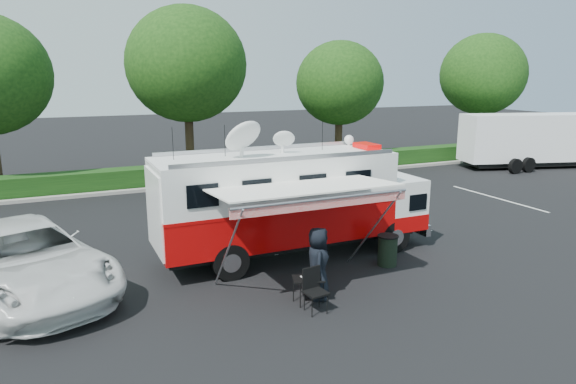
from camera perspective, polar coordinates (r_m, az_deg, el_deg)
name	(u,v)px	position (r m, az deg, el deg)	size (l,w,h in m)	color
ground_plane	(295,255)	(15.98, 0.75, -7.02)	(120.00, 120.00, 0.00)	black
back_border	(209,83)	(27.55, -8.73, 11.85)	(60.00, 6.14, 8.87)	#9E998E
stall_lines	(246,231)	(18.43, -4.65, -4.31)	(24.12, 5.50, 0.01)	silver
command_truck	(293,201)	(15.44, 0.52, -0.98)	(8.46, 2.33, 4.07)	black
awning	(306,191)	(12.80, 2.02, 0.10)	(4.62, 2.40, 2.79)	white
white_suv	(29,293)	(14.89, -26.86, -10.03)	(2.99, 6.48, 1.80)	silver
person	(317,298)	(13.11, 3.29, -11.67)	(0.90, 0.58, 1.83)	black
folding_table	(308,280)	(12.63, 2.28, -9.71)	(0.88, 0.73, 0.64)	black
folding_chair	(313,286)	(12.24, 2.85, -10.35)	(0.56, 0.58, 1.04)	black
trash_bin	(387,250)	(15.32, 10.99, -6.36)	(0.61, 0.61, 0.91)	black
semi_trailer	(546,139)	(34.52, 26.78, 5.27)	(10.48, 4.90, 3.17)	white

